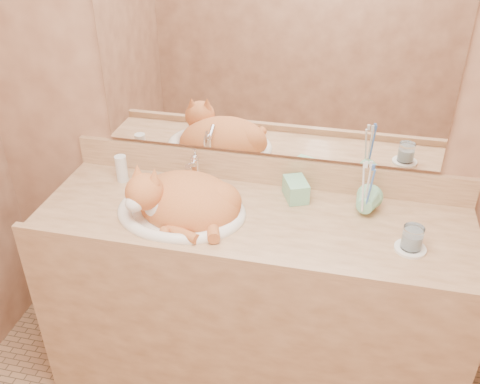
% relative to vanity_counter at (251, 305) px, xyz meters
% --- Properties ---
extents(wall_back, '(2.40, 0.02, 2.50)m').
position_rel_vanity_counter_xyz_m(wall_back, '(0.00, 0.28, 0.82)').
color(wall_back, brown).
rests_on(wall_back, ground).
extents(vanity_counter, '(1.60, 0.55, 0.85)m').
position_rel_vanity_counter_xyz_m(vanity_counter, '(0.00, 0.00, 0.00)').
color(vanity_counter, '#906340').
rests_on(vanity_counter, floor).
extents(mirror, '(1.30, 0.02, 0.80)m').
position_rel_vanity_counter_xyz_m(mirror, '(0.00, 0.26, 0.97)').
color(mirror, white).
rests_on(mirror, wall_back).
extents(sink_basin, '(0.49, 0.42, 0.15)m').
position_rel_vanity_counter_xyz_m(sink_basin, '(-0.26, -0.02, 0.50)').
color(sink_basin, white).
rests_on(sink_basin, vanity_counter).
extents(faucet, '(0.07, 0.12, 0.16)m').
position_rel_vanity_counter_xyz_m(faucet, '(-0.26, 0.16, 0.50)').
color(faucet, silver).
rests_on(faucet, vanity_counter).
extents(cat, '(0.45, 0.40, 0.22)m').
position_rel_vanity_counter_xyz_m(cat, '(-0.26, -0.02, 0.49)').
color(cat, '#B8592A').
rests_on(cat, sink_basin).
extents(soap_dispenser, '(0.10, 0.11, 0.17)m').
position_rel_vanity_counter_xyz_m(soap_dispenser, '(0.16, 0.12, 0.51)').
color(soap_dispenser, '#80CD9F').
rests_on(soap_dispenser, vanity_counter).
extents(toothbrush_cup, '(0.12, 0.12, 0.09)m').
position_rel_vanity_counter_xyz_m(toothbrush_cup, '(0.39, 0.09, 0.47)').
color(toothbrush_cup, '#80CD9F').
rests_on(toothbrush_cup, vanity_counter).
extents(toothbrushes, '(0.04, 0.04, 0.24)m').
position_rel_vanity_counter_xyz_m(toothbrushes, '(0.39, 0.09, 0.56)').
color(toothbrushes, silver).
rests_on(toothbrushes, toothbrush_cup).
extents(saucer, '(0.11, 0.11, 0.01)m').
position_rel_vanity_counter_xyz_m(saucer, '(0.55, -0.06, 0.43)').
color(saucer, white).
rests_on(saucer, vanity_counter).
extents(water_glass, '(0.07, 0.07, 0.08)m').
position_rel_vanity_counter_xyz_m(water_glass, '(0.55, -0.06, 0.48)').
color(water_glass, white).
rests_on(water_glass, saucer).
extents(lotion_bottle, '(0.05, 0.05, 0.11)m').
position_rel_vanity_counter_xyz_m(lotion_bottle, '(-0.57, 0.15, 0.48)').
color(lotion_bottle, silver).
rests_on(lotion_bottle, vanity_counter).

